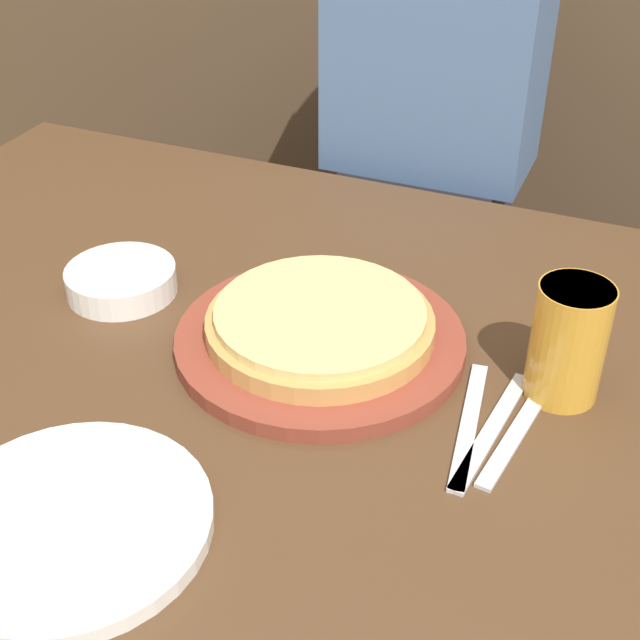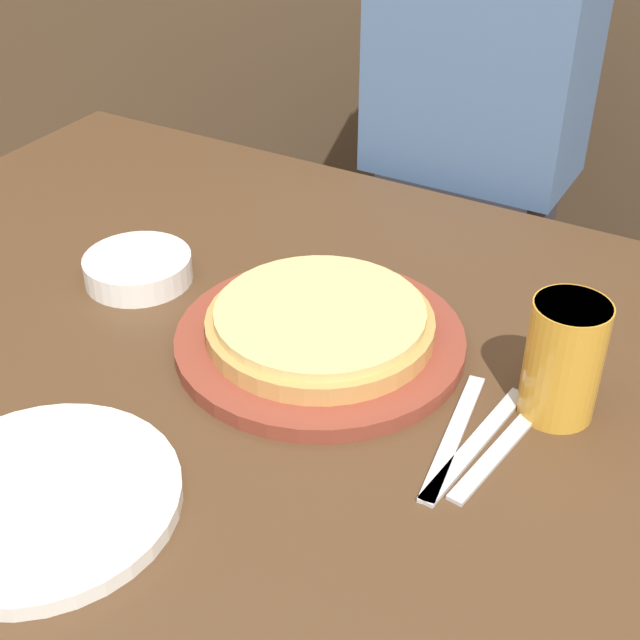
% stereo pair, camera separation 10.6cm
% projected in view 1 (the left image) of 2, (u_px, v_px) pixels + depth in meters
% --- Properties ---
extents(dining_table, '(1.46, 1.02, 0.72)m').
position_uv_depth(dining_table, '(286.00, 562.00, 1.27)').
color(dining_table, '#4C331E').
rests_on(dining_table, ground_plane).
extents(pizza_on_board, '(0.35, 0.35, 0.06)m').
position_uv_depth(pizza_on_board, '(320.00, 331.00, 1.07)').
color(pizza_on_board, brown).
rests_on(pizza_on_board, dining_table).
extents(beer_glass, '(0.08, 0.08, 0.14)m').
position_uv_depth(beer_glass, '(569.00, 337.00, 0.97)').
color(beer_glass, gold).
rests_on(beer_glass, dining_table).
extents(dinner_plate, '(0.27, 0.27, 0.02)m').
position_uv_depth(dinner_plate, '(70.00, 523.00, 0.84)').
color(dinner_plate, white).
rests_on(dinner_plate, dining_table).
extents(side_bowl, '(0.15, 0.15, 0.04)m').
position_uv_depth(side_bowl, '(121.00, 280.00, 1.18)').
color(side_bowl, white).
rests_on(side_bowl, dining_table).
extents(fork, '(0.05, 0.21, 0.00)m').
position_uv_depth(fork, '(469.00, 424.00, 0.97)').
color(fork, silver).
rests_on(fork, dining_table).
extents(dinner_knife, '(0.04, 0.21, 0.00)m').
position_uv_depth(dinner_knife, '(491.00, 430.00, 0.96)').
color(dinner_knife, silver).
rests_on(dinner_knife, dining_table).
extents(spoon, '(0.04, 0.18, 0.00)m').
position_uv_depth(spoon, '(514.00, 436.00, 0.95)').
color(spoon, silver).
rests_on(spoon, dining_table).
extents(diner_person, '(0.34, 0.20, 1.32)m').
position_uv_depth(diner_person, '(428.00, 183.00, 1.60)').
color(diner_person, '#33333D').
rests_on(diner_person, ground_plane).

